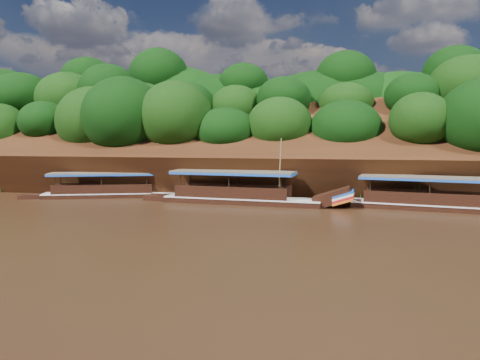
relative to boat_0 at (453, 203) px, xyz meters
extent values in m
plane|color=black|center=(-14.17, -6.66, -0.57)|extent=(160.00, 160.00, 0.00)
cube|color=#32170B|center=(-14.17, 9.34, 2.93)|extent=(120.00, 16.12, 13.64)
cube|color=#32170B|center=(-14.17, 19.34, -0.57)|extent=(120.00, 24.00, 12.00)
ellipsoid|color=#11410A|center=(-44.17, 15.34, 8.43)|extent=(20.00, 10.00, 8.00)
ellipsoid|color=#11410A|center=(-20.17, 8.34, 2.93)|extent=(18.00, 8.00, 6.40)
ellipsoid|color=#11410A|center=(-14.17, 16.34, 8.63)|extent=(24.00, 11.00, 8.40)
cube|color=black|center=(-0.79, 0.14, -0.57)|extent=(13.36, 4.56, 0.93)
cube|color=silver|center=(-0.79, 0.14, -0.13)|extent=(13.37, 4.62, 0.10)
cube|color=brown|center=(-1.60, 0.29, 1.91)|extent=(10.61, 4.39, 0.12)
cube|color=#1B4FB5|center=(-1.60, 0.29, 1.78)|extent=(10.61, 4.39, 0.19)
cube|color=black|center=(-16.26, 0.56, -0.57)|extent=(13.36, 3.50, 0.99)
cube|color=silver|center=(-16.26, 0.56, -0.10)|extent=(13.37, 3.57, 0.11)
cube|color=black|center=(-8.86, -0.05, 0.20)|extent=(3.27, 2.07, 1.86)
cube|color=#1B4FB5|center=(-8.03, -0.12, 0.53)|extent=(1.77, 2.02, 0.68)
cube|color=red|center=(-8.03, -0.12, 0.15)|extent=(1.77, 2.02, 0.68)
cube|color=brown|center=(-17.08, 0.63, 2.08)|extent=(10.53, 3.63, 0.13)
cube|color=#1B4FB5|center=(-17.08, 0.63, 1.95)|extent=(10.53, 3.63, 0.20)
cylinder|color=tan|center=(-13.02, -0.37, 2.45)|extent=(0.46, 1.64, 4.83)
cube|color=black|center=(-28.81, 2.05, -0.57)|extent=(12.22, 5.90, 0.83)
cube|color=silver|center=(-28.81, 2.05, -0.18)|extent=(12.24, 5.96, 0.09)
cube|color=black|center=(-22.31, 4.28, 0.07)|extent=(3.21, 2.38, 1.64)
cube|color=#1B4FB5|center=(-21.59, 4.53, 0.35)|extent=(1.93, 1.99, 0.61)
cube|color=red|center=(-21.59, 4.53, 0.04)|extent=(1.93, 1.99, 0.61)
cube|color=brown|center=(-29.53, 1.80, 1.66)|extent=(9.81, 5.33, 0.11)
cube|color=#1B4FB5|center=(-29.53, 1.80, 1.55)|extent=(9.81, 5.33, 0.17)
cylinder|color=tan|center=(-25.25, 3.08, 2.41)|extent=(1.04, 1.08, 4.98)
cone|color=#2D5F17|center=(-41.46, 3.28, 0.23)|extent=(1.50, 1.50, 1.61)
cone|color=#2D5F17|center=(-33.24, 2.57, 0.24)|extent=(1.50, 1.50, 1.63)
cone|color=#2D5F17|center=(-27.05, 3.37, 0.30)|extent=(1.50, 1.50, 1.75)
cone|color=#2D5F17|center=(-20.94, 2.62, 0.22)|extent=(1.50, 1.50, 1.59)
cone|color=#2D5F17|center=(-14.27, 2.35, 0.17)|extent=(1.50, 1.50, 1.48)
cone|color=#2D5F17|center=(-6.14, 3.25, 0.41)|extent=(1.50, 1.50, 1.96)
cone|color=#2D5F17|center=(-2.28, 2.50, 0.34)|extent=(1.50, 1.50, 1.82)
camera|label=1|loc=(-8.50, -37.33, 5.07)|focal=35.00mm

